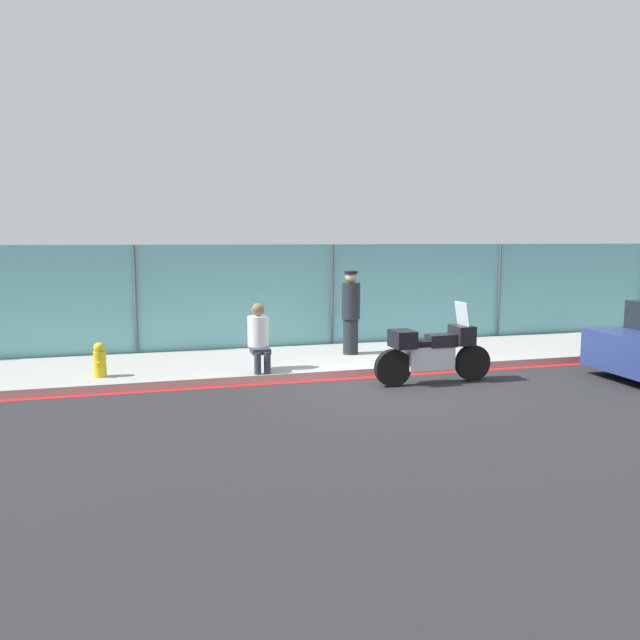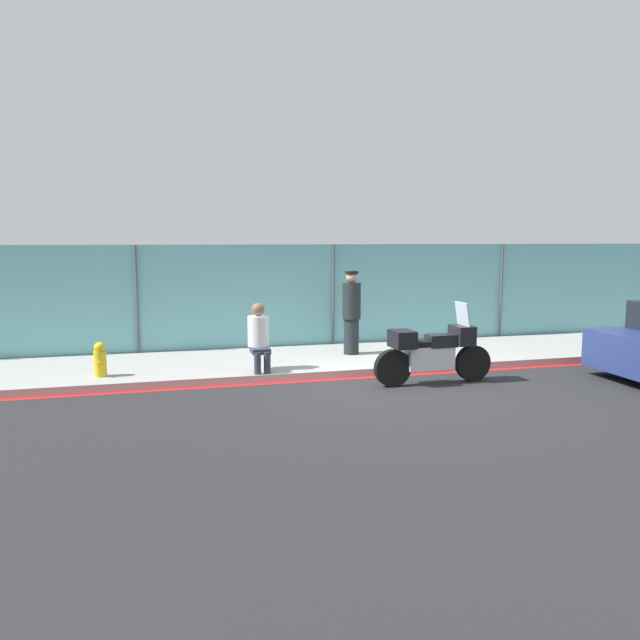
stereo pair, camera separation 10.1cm
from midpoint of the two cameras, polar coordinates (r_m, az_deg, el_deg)
ground_plane at (r=10.98m, az=7.07°, el=-6.01°), size 120.00×120.00×0.00m
sidewalk at (r=13.06m, az=3.25°, el=-3.50°), size 32.08×2.88×0.14m
curb_paint_stripe at (r=11.67m, az=5.64°, el=-5.18°), size 32.08×0.18×0.01m
storefront_fence at (r=14.34m, az=1.35°, el=2.10°), size 30.47×0.17×2.42m
motorcycle at (r=11.14m, az=10.53°, el=-2.86°), size 2.21×0.52×1.43m
officer_standing at (r=13.03m, az=3.12°, el=0.75°), size 0.38×0.38×1.74m
person_seated_on_curb at (r=11.46m, az=-5.36°, el=-1.26°), size 0.39×0.65×1.24m
fire_hydrant at (r=11.60m, az=-19.23°, el=-3.44°), size 0.22×0.27×0.61m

